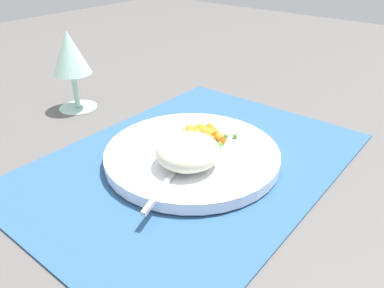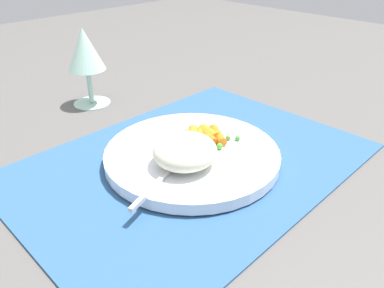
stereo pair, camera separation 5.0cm
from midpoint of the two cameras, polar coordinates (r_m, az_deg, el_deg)
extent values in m
plane|color=#565451|center=(0.57, 2.53, -2.91)|extent=(2.40, 2.40, 0.00)
cube|color=#2D5684|center=(0.57, 2.53, -2.65)|extent=(0.51, 0.37, 0.01)
cylinder|color=white|center=(0.56, 2.56, -1.68)|extent=(0.26, 0.26, 0.02)
ellipsoid|color=beige|center=(0.51, 1.75, -1.17)|extent=(0.09, 0.09, 0.04)
cylinder|color=orange|center=(0.59, 6.34, 1.27)|extent=(0.04, 0.05, 0.01)
cylinder|color=orange|center=(0.58, 3.57, 0.92)|extent=(0.05, 0.04, 0.01)
cylinder|color=orange|center=(0.58, 3.11, 0.85)|extent=(0.04, 0.05, 0.02)
cylinder|color=orange|center=(0.59, 5.02, 1.56)|extent=(0.02, 0.04, 0.02)
cylinder|color=orange|center=(0.58, 5.16, 0.84)|extent=(0.03, 0.04, 0.02)
cylinder|color=orange|center=(0.58, 2.58, 1.24)|extent=(0.04, 0.04, 0.02)
cylinder|color=orange|center=(0.59, 4.29, 1.35)|extent=(0.03, 0.05, 0.01)
sphere|color=green|center=(0.59, 9.32, 0.80)|extent=(0.01, 0.01, 0.01)
sphere|color=green|center=(0.62, 5.62, 2.39)|extent=(0.01, 0.01, 0.01)
sphere|color=#509847|center=(0.61, 2.22, 2.07)|extent=(0.01, 0.01, 0.01)
sphere|color=#58B439|center=(0.55, 4.28, -0.87)|extent=(0.01, 0.01, 0.01)
sphere|color=#489536|center=(0.60, 1.63, 1.70)|extent=(0.01, 0.01, 0.01)
sphere|color=#529233|center=(0.59, 7.93, 0.88)|extent=(0.01, 0.01, 0.01)
sphere|color=green|center=(0.56, 6.72, -0.41)|extent=(0.01, 0.01, 0.01)
sphere|color=#55AB33|center=(0.61, 3.81, 2.14)|extent=(0.01, 0.01, 0.01)
sphere|color=green|center=(0.59, 4.02, 1.04)|extent=(0.01, 0.01, 0.01)
sphere|color=green|center=(0.55, 1.77, -0.84)|extent=(0.01, 0.01, 0.01)
sphere|color=green|center=(0.58, -1.63, 0.57)|extent=(0.01, 0.01, 0.01)
sphere|color=#56A133|center=(0.56, 0.92, -0.09)|extent=(0.01, 0.01, 0.01)
cube|color=silver|center=(0.58, 3.74, 0.58)|extent=(0.05, 0.03, 0.01)
cube|color=silver|center=(0.50, -1.02, -4.66)|extent=(0.16, 0.06, 0.01)
cylinder|color=#B2E0CC|center=(0.79, -13.05, 6.07)|extent=(0.07, 0.07, 0.00)
cylinder|color=#B2E0CC|center=(0.78, -13.34, 8.48)|extent=(0.01, 0.01, 0.07)
cone|color=#B2E0CC|center=(0.76, -13.99, 13.66)|extent=(0.07, 0.07, 0.08)
camera|label=1|loc=(0.03, -87.40, 1.46)|focal=35.42mm
camera|label=2|loc=(0.03, 92.60, -1.46)|focal=35.42mm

